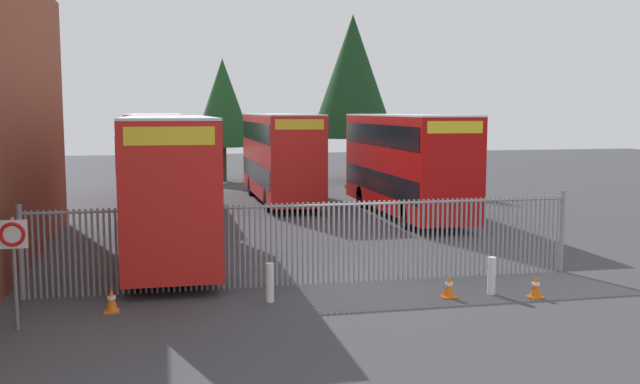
{
  "coord_description": "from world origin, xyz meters",
  "views": [
    {
      "loc": [
        -4.85,
        -18.23,
        4.61
      ],
      "look_at": [
        0.0,
        4.0,
        2.0
      ],
      "focal_mm": 40.17,
      "sensor_mm": 36.0,
      "label": 1
    }
  ],
  "objects_px": {
    "double_decker_bus_far_back": "(156,154)",
    "traffic_cone_near_kerb": "(449,286)",
    "traffic_cone_by_gate": "(112,300)",
    "traffic_cone_mid_forecourt": "(536,286)",
    "double_decker_bus_behind_fence_left": "(405,161)",
    "speed_limit_sign_post": "(13,247)",
    "bollard_near_left": "(270,283)",
    "double_decker_bus_near_gate": "(169,180)",
    "double_decker_bus_behind_fence_right": "(280,154)",
    "bollard_center_front": "(492,276)"
  },
  "relations": [
    {
      "from": "double_decker_bus_behind_fence_left",
      "to": "bollard_near_left",
      "type": "xyz_separation_m",
      "value": [
        -7.81,
        -12.74,
        -1.95
      ]
    },
    {
      "from": "bollard_center_front",
      "to": "double_decker_bus_behind_fence_right",
      "type": "bearing_deg",
      "value": 96.75
    },
    {
      "from": "double_decker_bus_far_back",
      "to": "traffic_cone_mid_forecourt",
      "type": "distance_m",
      "value": 22.74
    },
    {
      "from": "traffic_cone_near_kerb",
      "to": "traffic_cone_by_gate",
      "type": "bearing_deg",
      "value": 176.94
    },
    {
      "from": "bollard_near_left",
      "to": "traffic_cone_near_kerb",
      "type": "xyz_separation_m",
      "value": [
        4.37,
        -0.56,
        -0.19
      ]
    },
    {
      "from": "double_decker_bus_far_back",
      "to": "bollard_near_left",
      "type": "bearing_deg",
      "value": -81.84
    },
    {
      "from": "double_decker_bus_behind_fence_right",
      "to": "double_decker_bus_far_back",
      "type": "height_order",
      "value": "same"
    },
    {
      "from": "double_decker_bus_behind_fence_right",
      "to": "speed_limit_sign_post",
      "type": "bearing_deg",
      "value": -113.9
    },
    {
      "from": "bollard_near_left",
      "to": "traffic_cone_near_kerb",
      "type": "distance_m",
      "value": 4.41
    },
    {
      "from": "speed_limit_sign_post",
      "to": "traffic_cone_near_kerb",
      "type": "bearing_deg",
      "value": 3.09
    },
    {
      "from": "traffic_cone_mid_forecourt",
      "to": "speed_limit_sign_post",
      "type": "height_order",
      "value": "speed_limit_sign_post"
    },
    {
      "from": "speed_limit_sign_post",
      "to": "double_decker_bus_far_back",
      "type": "bearing_deg",
      "value": 82.52
    },
    {
      "from": "bollard_near_left",
      "to": "speed_limit_sign_post",
      "type": "xyz_separation_m",
      "value": [
        -5.53,
        -1.09,
        1.3
      ]
    },
    {
      "from": "bollard_near_left",
      "to": "bollard_center_front",
      "type": "relative_size",
      "value": 1.0
    },
    {
      "from": "double_decker_bus_near_gate",
      "to": "double_decker_bus_far_back",
      "type": "height_order",
      "value": "same"
    },
    {
      "from": "bollard_near_left",
      "to": "double_decker_bus_behind_fence_left",
      "type": "bearing_deg",
      "value": 58.5
    },
    {
      "from": "bollard_near_left",
      "to": "traffic_cone_by_gate",
      "type": "relative_size",
      "value": 1.61
    },
    {
      "from": "double_decker_bus_behind_fence_right",
      "to": "bollard_center_front",
      "type": "xyz_separation_m",
      "value": [
        2.28,
        -19.26,
        -1.95
      ]
    },
    {
      "from": "double_decker_bus_far_back",
      "to": "traffic_cone_mid_forecourt",
      "type": "xyz_separation_m",
      "value": [
        9.28,
        -20.65,
        -2.13
      ]
    },
    {
      "from": "double_decker_bus_near_gate",
      "to": "traffic_cone_by_gate",
      "type": "distance_m",
      "value": 6.61
    },
    {
      "from": "double_decker_bus_behind_fence_right",
      "to": "speed_limit_sign_post",
      "type": "distance_m",
      "value": 21.74
    },
    {
      "from": "double_decker_bus_far_back",
      "to": "traffic_cone_near_kerb",
      "type": "height_order",
      "value": "double_decker_bus_far_back"
    },
    {
      "from": "double_decker_bus_behind_fence_left",
      "to": "speed_limit_sign_post",
      "type": "relative_size",
      "value": 4.5
    },
    {
      "from": "double_decker_bus_far_back",
      "to": "bollard_center_front",
      "type": "distance_m",
      "value": 21.86
    },
    {
      "from": "bollard_near_left",
      "to": "bollard_center_front",
      "type": "height_order",
      "value": "same"
    },
    {
      "from": "traffic_cone_mid_forecourt",
      "to": "traffic_cone_near_kerb",
      "type": "xyz_separation_m",
      "value": [
        -2.09,
        0.47,
        0.0
      ]
    },
    {
      "from": "double_decker_bus_behind_fence_left",
      "to": "bollard_near_left",
      "type": "height_order",
      "value": "double_decker_bus_behind_fence_left"
    },
    {
      "from": "bollard_center_front",
      "to": "traffic_cone_near_kerb",
      "type": "bearing_deg",
      "value": -176.24
    },
    {
      "from": "double_decker_bus_behind_fence_left",
      "to": "speed_limit_sign_post",
      "type": "xyz_separation_m",
      "value": [
        -13.34,
        -13.84,
        -0.65
      ]
    },
    {
      "from": "bollard_near_left",
      "to": "speed_limit_sign_post",
      "type": "height_order",
      "value": "speed_limit_sign_post"
    },
    {
      "from": "bollard_center_front",
      "to": "traffic_cone_by_gate",
      "type": "height_order",
      "value": "bollard_center_front"
    },
    {
      "from": "double_decker_bus_behind_fence_left",
      "to": "double_decker_bus_behind_fence_right",
      "type": "height_order",
      "value": "same"
    },
    {
      "from": "bollard_center_front",
      "to": "traffic_cone_near_kerb",
      "type": "relative_size",
      "value": 1.61
    },
    {
      "from": "double_decker_bus_behind_fence_left",
      "to": "traffic_cone_near_kerb",
      "type": "height_order",
      "value": "double_decker_bus_behind_fence_left"
    },
    {
      "from": "speed_limit_sign_post",
      "to": "double_decker_bus_near_gate",
      "type": "bearing_deg",
      "value": 65.28
    },
    {
      "from": "double_decker_bus_near_gate",
      "to": "bollard_near_left",
      "type": "bearing_deg",
      "value": -69.08
    },
    {
      "from": "double_decker_bus_far_back",
      "to": "traffic_cone_mid_forecourt",
      "type": "bearing_deg",
      "value": -65.81
    },
    {
      "from": "traffic_cone_by_gate",
      "to": "traffic_cone_mid_forecourt",
      "type": "height_order",
      "value": "same"
    },
    {
      "from": "traffic_cone_mid_forecourt",
      "to": "double_decker_bus_near_gate",
      "type": "bearing_deg",
      "value": 141.33
    },
    {
      "from": "double_decker_bus_far_back",
      "to": "traffic_cone_near_kerb",
      "type": "xyz_separation_m",
      "value": [
        7.19,
        -20.18,
        -2.13
      ]
    },
    {
      "from": "double_decker_bus_behind_fence_right",
      "to": "bollard_near_left",
      "type": "xyz_separation_m",
      "value": [
        -3.27,
        -18.78,
        -1.95
      ]
    },
    {
      "from": "bollard_center_front",
      "to": "traffic_cone_near_kerb",
      "type": "xyz_separation_m",
      "value": [
        -1.18,
        -0.08,
        -0.19
      ]
    },
    {
      "from": "traffic_cone_near_kerb",
      "to": "traffic_cone_mid_forecourt",
      "type": "bearing_deg",
      "value": -12.75
    },
    {
      "from": "traffic_cone_mid_forecourt",
      "to": "traffic_cone_near_kerb",
      "type": "relative_size",
      "value": 1.0
    },
    {
      "from": "traffic_cone_by_gate",
      "to": "traffic_cone_near_kerb",
      "type": "distance_m",
      "value": 8.06
    },
    {
      "from": "speed_limit_sign_post",
      "to": "traffic_cone_by_gate",
      "type": "bearing_deg",
      "value": 27.44
    },
    {
      "from": "traffic_cone_near_kerb",
      "to": "bollard_near_left",
      "type": "bearing_deg",
      "value": 172.76
    },
    {
      "from": "bollard_near_left",
      "to": "traffic_cone_mid_forecourt",
      "type": "bearing_deg",
      "value": -9.04
    },
    {
      "from": "bollard_near_left",
      "to": "speed_limit_sign_post",
      "type": "relative_size",
      "value": 0.4
    },
    {
      "from": "double_decker_bus_near_gate",
      "to": "traffic_cone_near_kerb",
      "type": "xyz_separation_m",
      "value": [
        6.66,
        -6.53,
        -2.13
      ]
    }
  ]
}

